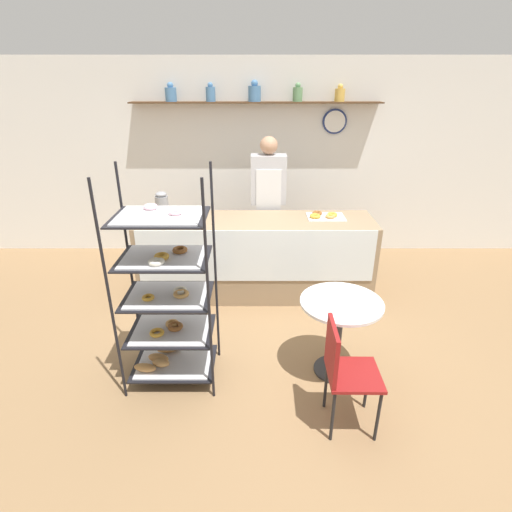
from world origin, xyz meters
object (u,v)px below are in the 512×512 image
at_px(coffee_carafe, 162,207).
at_px(cafe_table, 340,320).
at_px(pastry_rack, 167,299).
at_px(donut_tray_counter, 324,216).
at_px(cafe_chair, 343,366).
at_px(person_worker, 268,202).

bearing_deg(coffee_carafe, cafe_table, -38.72).
xyz_separation_m(pastry_rack, donut_tray_counter, (1.53, 1.59, 0.18)).
distance_m(cafe_table, coffee_carafe, 2.34).
height_order(pastry_rack, cafe_chair, pastry_rack).
height_order(person_worker, cafe_table, person_worker).
distance_m(person_worker, donut_tray_counter, 0.80).
relative_size(person_worker, donut_tray_counter, 4.17).
xyz_separation_m(cafe_chair, donut_tray_counter, (0.17, 2.14, 0.42)).
bearing_deg(cafe_chair, donut_tray_counter, -3.90).
height_order(cafe_chair, coffee_carafe, coffee_carafe).
xyz_separation_m(person_worker, donut_tray_counter, (0.64, -0.47, -0.03)).
height_order(person_worker, coffee_carafe, person_worker).
bearing_deg(person_worker, cafe_table, -74.30).
distance_m(cafe_table, cafe_chair, 0.60).
distance_m(pastry_rack, coffee_carafe, 1.54).
height_order(cafe_table, cafe_chair, cafe_chair).
bearing_deg(pastry_rack, donut_tray_counter, 46.12).
bearing_deg(donut_tray_counter, pastry_rack, -133.88).
height_order(pastry_rack, cafe_table, pastry_rack).
distance_m(cafe_chair, coffee_carafe, 2.69).
distance_m(person_worker, coffee_carafe, 1.35).
distance_m(pastry_rack, cafe_chair, 1.48).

